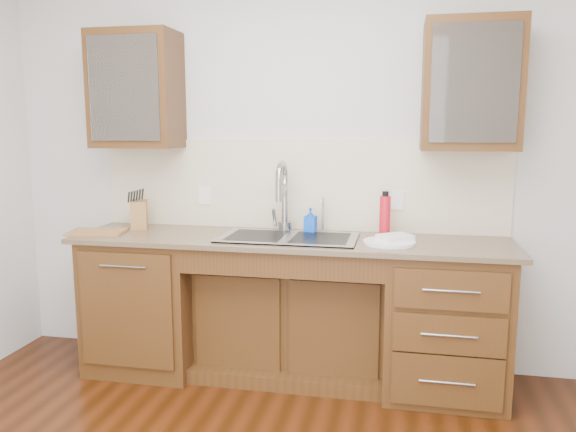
% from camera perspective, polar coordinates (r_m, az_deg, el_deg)
% --- Properties ---
extents(wall_back, '(4.00, 0.10, 2.70)m').
position_cam_1_polar(wall_back, '(3.77, 1.21, 5.44)').
color(wall_back, silver).
rests_on(wall_back, ground).
extents(base_cabinet_left, '(0.70, 0.62, 0.88)m').
position_cam_1_polar(base_cabinet_left, '(3.89, -13.88, -8.38)').
color(base_cabinet_left, '#593014').
rests_on(base_cabinet_left, ground).
extents(base_cabinet_center, '(1.20, 0.44, 0.70)m').
position_cam_1_polar(base_cabinet_center, '(3.71, 0.40, -10.42)').
color(base_cabinet_center, '#593014').
rests_on(base_cabinet_center, ground).
extents(base_cabinet_right, '(0.70, 0.62, 0.88)m').
position_cam_1_polar(base_cabinet_right, '(3.55, 15.60, -10.16)').
color(base_cabinet_right, '#593014').
rests_on(base_cabinet_right, ground).
extents(countertop, '(2.70, 0.65, 0.03)m').
position_cam_1_polar(countertop, '(3.47, 0.08, -2.47)').
color(countertop, '#84705B').
rests_on(countertop, base_cabinet_left).
extents(backsplash, '(2.70, 0.02, 0.59)m').
position_cam_1_polar(backsplash, '(3.72, 1.04, 3.16)').
color(backsplash, beige).
rests_on(backsplash, wall_back).
extents(sink, '(0.84, 0.46, 0.19)m').
position_cam_1_polar(sink, '(3.47, 0.03, -3.65)').
color(sink, '#9E9EA5').
rests_on(sink, countertop).
extents(faucet, '(0.04, 0.04, 0.40)m').
position_cam_1_polar(faucet, '(3.65, -0.33, 1.54)').
color(faucet, '#999993').
rests_on(faucet, countertop).
extents(filter_tap, '(0.02, 0.02, 0.24)m').
position_cam_1_polar(filter_tap, '(3.63, 3.57, 0.21)').
color(filter_tap, '#999993').
rests_on(filter_tap, countertop).
extents(upper_cabinet_left, '(0.55, 0.34, 0.75)m').
position_cam_1_polar(upper_cabinet_left, '(3.89, -15.14, 12.25)').
color(upper_cabinet_left, '#593014').
rests_on(upper_cabinet_left, wall_back).
extents(upper_cabinet_right, '(0.55, 0.34, 0.75)m').
position_cam_1_polar(upper_cabinet_right, '(3.51, 18.08, 12.50)').
color(upper_cabinet_right, '#593014').
rests_on(upper_cabinet_right, wall_back).
extents(outlet_left, '(0.08, 0.01, 0.12)m').
position_cam_1_polar(outlet_left, '(3.89, -8.47, 2.06)').
color(outlet_left, white).
rests_on(outlet_left, backsplash).
extents(outlet_right, '(0.08, 0.01, 0.12)m').
position_cam_1_polar(outlet_right, '(3.66, 11.05, 1.55)').
color(outlet_right, white).
rests_on(outlet_right, backsplash).
extents(soap_bottle, '(0.08, 0.08, 0.16)m').
position_cam_1_polar(soap_bottle, '(3.61, 2.30, -0.45)').
color(soap_bottle, blue).
rests_on(soap_bottle, countertop).
extents(water_bottle, '(0.08, 0.08, 0.25)m').
position_cam_1_polar(water_bottle, '(3.55, 9.81, -0.01)').
color(water_bottle, red).
rests_on(water_bottle, countertop).
extents(plate, '(0.35, 0.35, 0.02)m').
position_cam_1_polar(plate, '(3.34, 10.26, -2.64)').
color(plate, white).
rests_on(plate, countertop).
extents(dish_towel, '(0.23, 0.22, 0.03)m').
position_cam_1_polar(dish_towel, '(3.39, 10.82, -2.12)').
color(dish_towel, white).
rests_on(dish_towel, plate).
extents(knife_block, '(0.16, 0.19, 0.19)m').
position_cam_1_polar(knife_block, '(3.91, -14.88, 0.16)').
color(knife_block, '#945F2A').
rests_on(knife_block, countertop).
extents(cutting_board, '(0.38, 0.30, 0.02)m').
position_cam_1_polar(cutting_board, '(3.81, -18.82, -1.55)').
color(cutting_board, olive).
rests_on(cutting_board, countertop).
extents(cup_left_a, '(0.13, 0.13, 0.11)m').
position_cam_1_polar(cup_left_a, '(3.96, -17.15, 11.42)').
color(cup_left_a, white).
rests_on(cup_left_a, upper_cabinet_left).
extents(cup_left_b, '(0.12, 0.12, 0.09)m').
position_cam_1_polar(cup_left_b, '(3.82, -12.99, 11.57)').
color(cup_left_b, white).
rests_on(cup_left_b, upper_cabinet_left).
extents(cup_right_a, '(0.17, 0.17, 0.10)m').
position_cam_1_polar(cup_right_a, '(3.50, 15.53, 11.83)').
color(cup_right_a, white).
rests_on(cup_right_a, upper_cabinet_right).
extents(cup_right_b, '(0.13, 0.13, 0.10)m').
position_cam_1_polar(cup_right_b, '(3.52, 18.78, 11.64)').
color(cup_right_b, white).
rests_on(cup_right_b, upper_cabinet_right).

